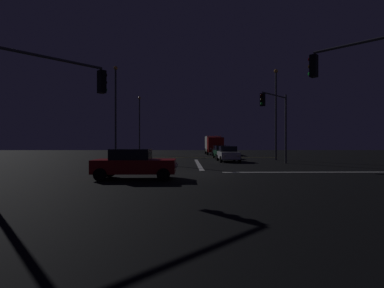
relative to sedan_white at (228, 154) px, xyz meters
name	(u,v)px	position (x,y,z in m)	size (l,w,h in m)	color
ground	(203,173)	(-3.15, -10.79, -0.85)	(120.00, 120.00, 0.10)	black
stop_line_north	(198,164)	(-3.15, -3.02, -0.80)	(0.35, 13.25, 0.01)	white
centre_line_ns	(195,157)	(-3.15, 8.58, -0.80)	(22.00, 0.15, 0.01)	yellow
crosswalk_bar_east	(325,172)	(4.71, -10.79, -0.80)	(13.25, 0.40, 0.01)	white
sedan_white	(228,154)	(0.00, 0.00, 0.00)	(2.02, 4.33, 1.57)	silver
sedan_green	(222,152)	(0.13, 5.61, 0.00)	(2.02, 4.33, 1.57)	#14512D
sedan_black	(220,151)	(0.49, 11.75, 0.00)	(2.02, 4.33, 1.57)	black
box_truck	(214,144)	(0.30, 18.83, 0.91)	(2.68, 8.28, 3.08)	red
sedan_red_crossing	(134,164)	(-6.94, -14.10, 0.00)	(4.33, 2.02, 1.57)	maroon
traffic_signal_sw	(45,92)	(-9.88, -17.52, 3.12)	(3.49, 3.49, 5.63)	#4C4C51
traffic_signal_se	(379,80)	(3.65, -17.59, 3.66)	(3.54, 3.54, 6.43)	#4C4C51
traffic_signal_ne	(277,115)	(3.76, -3.88, 3.60)	(3.27, 3.27, 6.38)	#4C4C51
streetlamp_left_near	(116,107)	(-12.01, 2.58, 5.09)	(0.44, 0.44, 10.36)	#424247
streetlamp_left_far	(139,121)	(-12.01, 18.58, 4.70)	(0.44, 0.44, 9.60)	#424247
streetlamp_right_near	(276,108)	(5.71, 2.58, 4.95)	(0.44, 0.44, 10.09)	#424247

